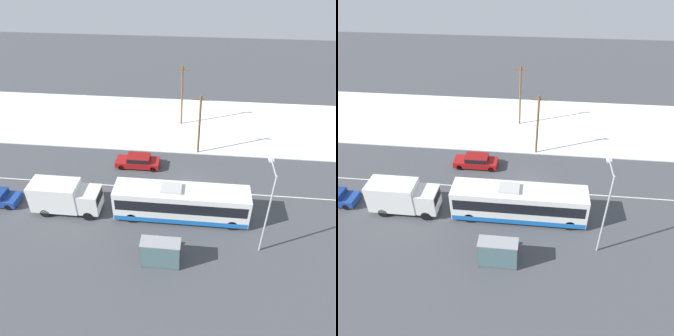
% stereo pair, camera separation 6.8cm
% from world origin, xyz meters
% --- Properties ---
extents(ground_plane, '(120.00, 120.00, 0.00)m').
position_xyz_m(ground_plane, '(0.00, 0.00, 0.00)').
color(ground_plane, '#424449').
extents(snow_lot, '(80.00, 15.02, 0.12)m').
position_xyz_m(snow_lot, '(0.00, 14.23, 0.06)').
color(snow_lot, white).
rests_on(snow_lot, ground_plane).
extents(lane_marking_center, '(60.00, 0.12, 0.00)m').
position_xyz_m(lane_marking_center, '(0.00, 0.00, 0.00)').
color(lane_marking_center, silver).
rests_on(lane_marking_center, ground_plane).
extents(city_bus, '(11.80, 2.57, 3.35)m').
position_xyz_m(city_bus, '(-0.68, -3.78, 1.63)').
color(city_bus, white).
rests_on(city_bus, ground_plane).
extents(box_truck, '(6.22, 2.30, 3.10)m').
position_xyz_m(box_truck, '(-11.23, -4.05, 1.70)').
color(box_truck, silver).
rests_on(box_truck, ground_plane).
extents(sedan_car, '(4.74, 1.80, 1.41)m').
position_xyz_m(sedan_car, '(-5.90, 3.57, 0.77)').
color(sedan_car, maroon).
rests_on(sedan_car, ground_plane).
extents(pedestrian_at_stop, '(0.62, 0.28, 1.73)m').
position_xyz_m(pedestrian_at_stop, '(-2.25, -7.89, 1.06)').
color(pedestrian_at_stop, '#23232D').
rests_on(pedestrian_at_stop, ground_plane).
extents(bus_shelter, '(3.03, 1.20, 2.40)m').
position_xyz_m(bus_shelter, '(-1.86, -9.39, 1.68)').
color(bus_shelter, gray).
rests_on(bus_shelter, ground_plane).
extents(streetlamp, '(0.36, 2.68, 7.58)m').
position_xyz_m(streetlamp, '(5.95, -6.51, 4.78)').
color(streetlamp, '#9EA3A8').
rests_on(streetlamp, ground_plane).
extents(utility_pole_roadside, '(1.80, 0.24, 7.20)m').
position_xyz_m(utility_pole_roadside, '(0.54, 7.02, 3.78)').
color(utility_pole_roadside, brown).
rests_on(utility_pole_roadside, ground_plane).
extents(utility_pole_snowlot, '(1.80, 0.24, 7.98)m').
position_xyz_m(utility_pole_snowlot, '(-1.90, 13.90, 4.18)').
color(utility_pole_snowlot, brown).
rests_on(utility_pole_snowlot, ground_plane).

